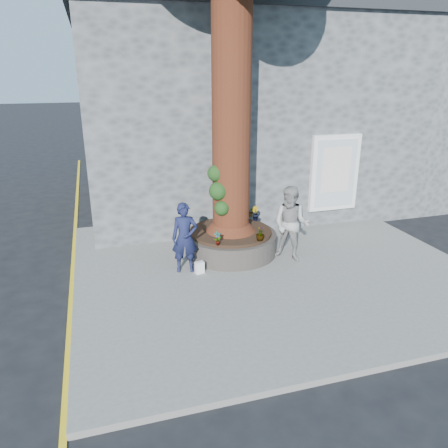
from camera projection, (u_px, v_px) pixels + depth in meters
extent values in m
plane|color=black|center=(223.00, 298.00, 9.15)|extent=(120.00, 120.00, 0.00)
cube|color=slate|center=(271.00, 267.00, 10.44)|extent=(9.00, 8.00, 0.12)
cube|color=yellow|center=(71.00, 296.00, 9.22)|extent=(0.10, 30.00, 0.01)
cube|color=#46494B|center=(232.00, 115.00, 15.31)|extent=(10.00, 8.00, 6.00)
cube|color=black|center=(233.00, 16.00, 14.25)|extent=(10.30, 8.30, 0.30)
cube|color=white|center=(334.00, 173.00, 12.58)|extent=(1.50, 0.12, 2.20)
cube|color=silver|center=(336.00, 173.00, 12.52)|extent=(1.25, 0.04, 1.95)
cube|color=silver|center=(336.00, 170.00, 12.47)|extent=(0.90, 0.02, 1.30)
cube|color=#46494B|center=(422.00, 109.00, 17.49)|extent=(6.00, 8.00, 6.00)
cylinder|color=black|center=(231.00, 243.00, 11.04)|extent=(2.30, 2.30, 0.52)
cylinder|color=black|center=(231.00, 232.00, 10.94)|extent=(2.04, 2.04, 0.08)
cylinder|color=#431E10|center=(232.00, 72.00, 9.67)|extent=(0.90, 0.90, 7.50)
cone|color=#431E10|center=(231.00, 217.00, 10.81)|extent=(1.24, 1.24, 0.70)
sphere|color=#163712|center=(218.00, 191.00, 10.27)|extent=(0.44, 0.44, 0.44)
sphere|color=#163712|center=(222.00, 208.00, 10.33)|extent=(0.36, 0.36, 0.36)
sphere|color=#163712|center=(216.00, 173.00, 10.24)|extent=(0.40, 0.40, 0.40)
imported|color=#15193B|center=(185.00, 238.00, 9.85)|extent=(0.65, 0.49, 1.63)
imported|color=#989592|center=(291.00, 224.00, 10.39)|extent=(1.13, 1.11, 1.84)
cube|color=white|center=(200.00, 267.00, 9.95)|extent=(0.22, 0.16, 0.28)
imported|color=gray|center=(218.00, 238.00, 9.95)|extent=(0.20, 0.15, 0.33)
imported|color=gray|center=(255.00, 214.00, 11.58)|extent=(0.26, 0.26, 0.37)
imported|color=gray|center=(260.00, 233.00, 10.23)|extent=(0.27, 0.27, 0.35)
imported|color=gray|center=(251.00, 212.00, 11.88)|extent=(0.32, 0.33, 0.27)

